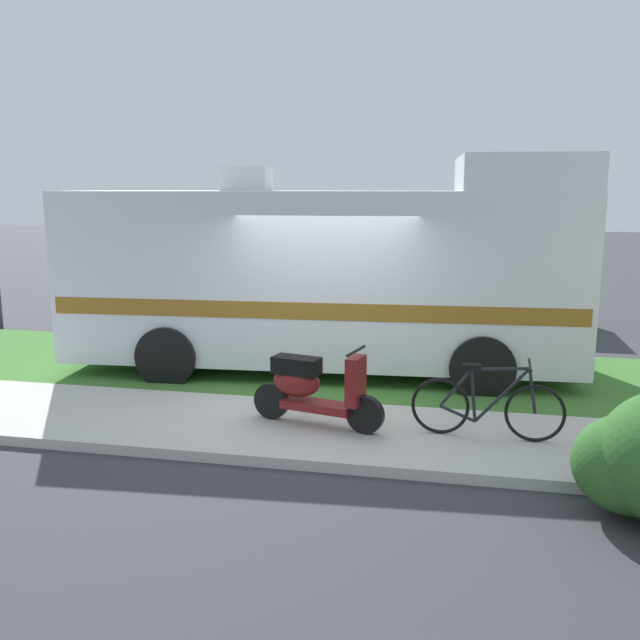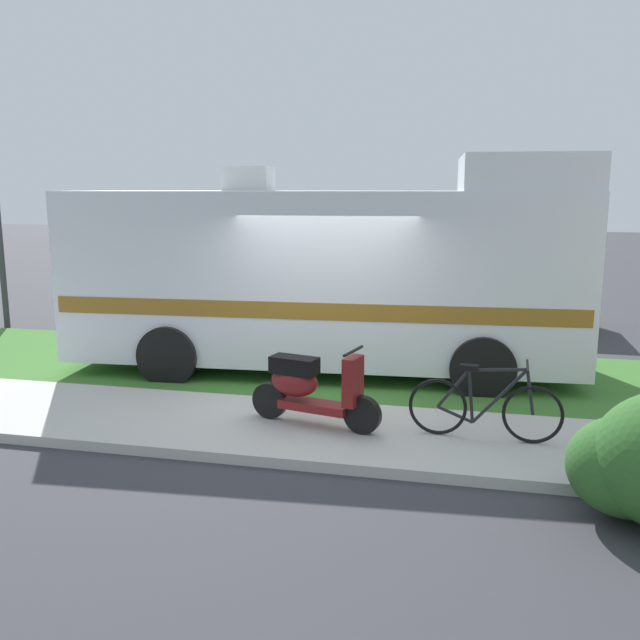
{
  "view_description": "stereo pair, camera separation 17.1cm",
  "coord_description": "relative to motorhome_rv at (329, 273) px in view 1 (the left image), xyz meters",
  "views": [
    {
      "loc": [
        1.8,
        -8.62,
        2.87
      ],
      "look_at": [
        -0.05,
        0.3,
        1.1
      ],
      "focal_mm": 38.32,
      "sensor_mm": 36.0,
      "label": 1
    },
    {
      "loc": [
        1.97,
        -8.59,
        2.87
      ],
      "look_at": [
        -0.05,
        0.3,
        1.1
      ],
      "focal_mm": 38.32,
      "sensor_mm": 36.0,
      "label": 2
    }
  ],
  "objects": [
    {
      "name": "ground_plane",
      "position": [
        0.19,
        -1.66,
        -1.58
      ],
      "size": [
        80.0,
        80.0,
        0.0
      ],
      "primitive_type": "plane",
      "color": "#38383D"
    },
    {
      "name": "sidewalk",
      "position": [
        0.19,
        -2.86,
        -1.52
      ],
      "size": [
        24.0,
        2.0,
        0.12
      ],
      "color": "beige",
      "rests_on": "ground"
    },
    {
      "name": "grass_strip",
      "position": [
        0.19,
        -0.16,
        -1.54
      ],
      "size": [
        24.0,
        3.4,
        0.08
      ],
      "color": "#3D752D",
      "rests_on": "ground"
    },
    {
      "name": "motorhome_rv",
      "position": [
        0.0,
        0.0,
        0.0
      ],
      "size": [
        7.82,
        2.88,
        3.32
      ],
      "color": "silver",
      "rests_on": "ground"
    },
    {
      "name": "scooter",
      "position": [
        0.34,
        -2.79,
        -1.0
      ],
      "size": [
        1.63,
        0.64,
        0.97
      ],
      "color": "black",
      "rests_on": "ground"
    },
    {
      "name": "bicycle",
      "position": [
        2.34,
        -2.81,
        -1.08
      ],
      "size": [
        1.68,
        0.52,
        0.88
      ],
      "color": "black",
      "rests_on": "ground"
    },
    {
      "name": "pickup_truck_near",
      "position": [
        1.26,
        4.35,
        -0.61
      ],
      "size": [
        5.14,
        2.08,
        1.8
      ],
      "color": "silver",
      "rests_on": "ground"
    }
  ]
}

